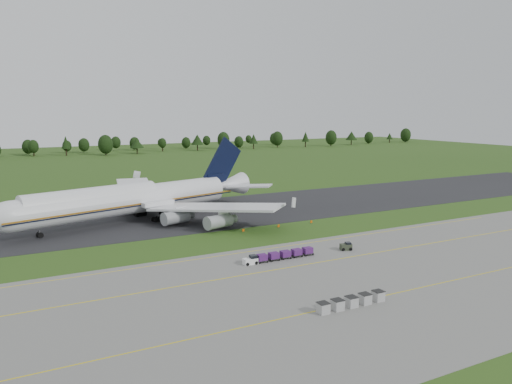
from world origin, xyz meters
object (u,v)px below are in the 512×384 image
baggage_train (278,256)px  utility_cart (346,247)px  aircraft (133,199)px  edge_markers (279,226)px  uld_row (351,302)px

baggage_train → utility_cart: bearing=-2.4°
utility_cart → aircraft: bearing=124.2°
edge_markers → uld_row: bearing=-108.2°
aircraft → edge_markers: bearing=-37.2°
aircraft → utility_cart: 54.31m
utility_cart → edge_markers: 23.09m
uld_row → aircraft: bearing=101.1°
edge_markers → utility_cart: bearing=-85.4°
baggage_train → utility_cart: size_ratio=5.85×
uld_row → utility_cart: bearing=53.7°
aircraft → baggage_train: aircraft is taller
uld_row → edge_markers: 48.72m
utility_cart → edge_markers: bearing=94.6°
baggage_train → uld_row: size_ratio=1.30×
baggage_train → uld_row: uld_row is taller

